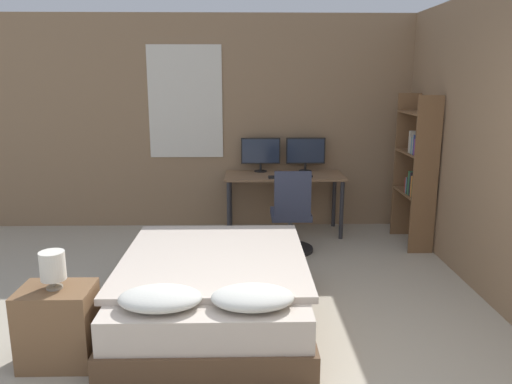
# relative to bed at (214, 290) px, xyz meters

# --- Properties ---
(wall_back) EXTENTS (12.00, 0.08, 2.70)m
(wall_back) POSITION_rel_bed_xyz_m (0.54, 2.70, 1.10)
(wall_back) COLOR #8E7051
(wall_back) RESTS_ON ground_plane
(wall_side_right) EXTENTS (0.06, 12.00, 2.70)m
(wall_side_right) POSITION_rel_bed_xyz_m (2.41, 0.24, 1.09)
(wall_side_right) COLOR #8E7051
(wall_side_right) RESTS_ON ground_plane
(bed) EXTENTS (1.48, 1.96, 0.59)m
(bed) POSITION_rel_bed_xyz_m (0.00, 0.00, 0.00)
(bed) COLOR brown
(bed) RESTS_ON ground_plane
(nightstand) EXTENTS (0.49, 0.37, 0.55)m
(nightstand) POSITION_rel_bed_xyz_m (-1.03, -0.60, 0.02)
(nightstand) COLOR brown
(nightstand) RESTS_ON ground_plane
(bedside_lamp) EXTENTS (0.17, 0.17, 0.26)m
(bedside_lamp) POSITION_rel_bed_xyz_m (-1.03, -0.60, 0.45)
(bedside_lamp) COLOR gray
(bedside_lamp) RESTS_ON nightstand
(desk) EXTENTS (1.46, 0.62, 0.75)m
(desk) POSITION_rel_bed_xyz_m (0.74, 2.32, 0.40)
(desk) COLOR #846042
(desk) RESTS_ON ground_plane
(monitor_left) EXTENTS (0.50, 0.16, 0.43)m
(monitor_left) POSITION_rel_bed_xyz_m (0.46, 2.53, 0.74)
(monitor_left) COLOR black
(monitor_left) RESTS_ON desk
(monitor_right) EXTENTS (0.50, 0.16, 0.43)m
(monitor_right) POSITION_rel_bed_xyz_m (1.03, 2.53, 0.74)
(monitor_right) COLOR black
(monitor_right) RESTS_ON desk
(keyboard) EXTENTS (0.41, 0.13, 0.02)m
(keyboard) POSITION_rel_bed_xyz_m (0.74, 2.11, 0.50)
(keyboard) COLOR black
(keyboard) RESTS_ON desk
(computer_mouse) EXTENTS (0.07, 0.05, 0.04)m
(computer_mouse) POSITION_rel_bed_xyz_m (1.04, 2.11, 0.51)
(computer_mouse) COLOR black
(computer_mouse) RESTS_ON desk
(office_chair) EXTENTS (0.52, 0.52, 0.95)m
(office_chair) POSITION_rel_bed_xyz_m (0.77, 1.58, 0.12)
(office_chair) COLOR black
(office_chair) RESTS_ON ground_plane
(bookshelf) EXTENTS (0.28, 0.72, 1.75)m
(bookshelf) POSITION_rel_bed_xyz_m (2.22, 1.81, 0.69)
(bookshelf) COLOR brown
(bookshelf) RESTS_ON ground_plane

